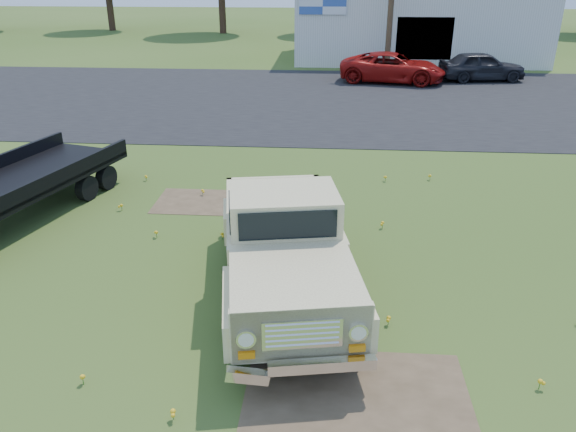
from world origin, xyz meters
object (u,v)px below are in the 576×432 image
object	(u,v)px
flatbed_trailer	(10,180)
red_pickup	(393,68)
vintage_pickup_truck	(284,245)
dark_sedan	(482,66)

from	to	relation	value
flatbed_trailer	red_pickup	bearing A→B (deg)	74.43
vintage_pickup_truck	dark_sedan	distance (m)	21.80
dark_sedan	flatbed_trailer	bearing A→B (deg)	132.65
vintage_pickup_truck	flatbed_trailer	world-z (taller)	vintage_pickup_truck
red_pickup	dark_sedan	bearing A→B (deg)	-70.85
red_pickup	vintage_pickup_truck	bearing A→B (deg)	179.50
vintage_pickup_truck	red_pickup	xyz separation A→B (m)	(3.67, 19.56, -0.28)
vintage_pickup_truck	dark_sedan	bearing A→B (deg)	58.35
red_pickup	dark_sedan	distance (m)	4.43
flatbed_trailer	dark_sedan	distance (m)	22.57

